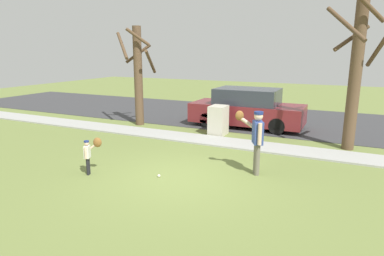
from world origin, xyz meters
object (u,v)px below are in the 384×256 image
person_adult (256,135)px  street_tree_far (138,73)px  baseball (159,176)px  person_child (91,151)px  parked_suv_maroon (247,109)px  street_tree_near (356,69)px  utility_cabinet (218,120)px

person_adult → street_tree_far: 7.33m
baseball → street_tree_far: size_ratio=0.02×
person_child → baseball: (1.72, 0.55, -0.61)m
parked_suv_maroon → person_adult: bearing=108.5°
parked_suv_maroon → street_tree_near: bearing=155.7°
person_adult → baseball: bearing=5.3°
baseball → utility_cabinet: bearing=92.8°
parked_suv_maroon → street_tree_far: bearing=20.1°
person_child → parked_suv_maroon: (2.08, 7.21, 0.15)m
person_child → baseball: 1.91m
utility_cabinet → person_child: bearing=-105.3°
person_child → street_tree_far: (-2.30, 5.61, 1.62)m
person_child → baseball: size_ratio=13.07×
street_tree_far → parked_suv_maroon: street_tree_far is taller
utility_cabinet → person_adult: bearing=-56.1°
person_child → baseball: person_child is taller
baseball → street_tree_near: street_tree_near is taller
baseball → street_tree_far: 6.83m
street_tree_near → street_tree_far: street_tree_near is taller
baseball → parked_suv_maroon: parked_suv_maroon is taller
person_adult → street_tree_far: bearing=-57.2°
person_adult → baseball: 2.71m
person_child → person_adult: bearing=-0.3°
person_adult → parked_suv_maroon: bearing=-97.4°
street_tree_near → parked_suv_maroon: bearing=155.7°
person_adult → parked_suv_maroon: (-1.79, 5.37, -0.26)m
parked_suv_maroon → utility_cabinet: bearing=71.6°
person_child → street_tree_near: 8.37m
street_tree_near → parked_suv_maroon: size_ratio=1.04×
person_child → street_tree_near: (6.06, 5.42, 1.97)m
person_child → street_tree_far: street_tree_far is taller
person_child → parked_suv_maroon: bearing=48.0°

